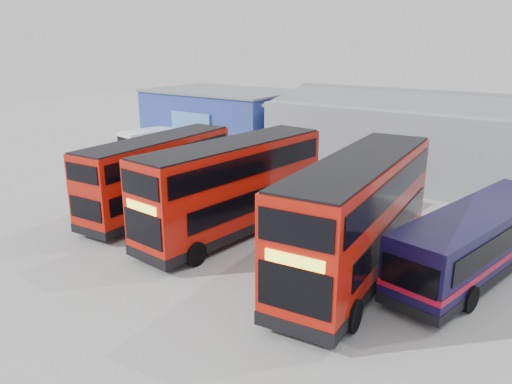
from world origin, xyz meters
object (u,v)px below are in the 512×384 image
at_px(maintenance_shed, 507,146).
at_px(double_decker_centre, 233,189).
at_px(office_block, 223,120).
at_px(panel_van, 152,142).
at_px(double_decker_right, 357,219).
at_px(single_decker_blue, 477,243).
at_px(double_decker_left, 158,176).

bearing_deg(maintenance_shed, double_decker_centre, -118.50).
xyz_separation_m(office_block, double_decker_centre, (12.72, -15.10, -0.28)).
xyz_separation_m(double_decker_centre, panel_van, (-15.59, 9.49, -1.04)).
relative_size(double_decker_right, single_decker_blue, 1.09).
bearing_deg(maintenance_shed, double_decker_right, -97.88).
bearing_deg(maintenance_shed, office_block, -174.79).
height_order(office_block, double_decker_left, office_block).
distance_m(maintenance_shed, panel_van, 26.05).
height_order(double_decker_right, panel_van, double_decker_right).
bearing_deg(single_decker_blue, panel_van, -4.07).
bearing_deg(double_decker_right, maintenance_shed, 77.04).
bearing_deg(double_decker_centre, double_decker_right, -1.51).
bearing_deg(panel_van, single_decker_blue, -5.59).
xyz_separation_m(double_decker_left, double_decker_centre, (5.18, -0.06, 0.20)).
distance_m(maintenance_shed, double_decker_centre, 19.46).
xyz_separation_m(double_decker_left, double_decker_right, (11.98, -0.85, 0.33)).
height_order(double_decker_centre, single_decker_blue, double_decker_centre).
xyz_separation_m(office_block, double_decker_right, (19.52, -15.89, -0.15)).
relative_size(office_block, double_decker_right, 1.05).
bearing_deg(double_decker_left, double_decker_right, 172.66).
relative_size(office_block, single_decker_blue, 1.14).
bearing_deg(double_decker_centre, maintenance_shed, 66.62).
xyz_separation_m(office_block, maintenance_shed, (22.00, 2.01, 0.02)).
relative_size(double_decker_left, panel_van, 1.86).
height_order(double_decker_centre, double_decker_right, double_decker_right).
bearing_deg(maintenance_shed, single_decker_blue, -84.24).
bearing_deg(panel_van, double_decker_right, -14.41).
distance_m(double_decker_left, single_decker_blue, 16.12).
distance_m(double_decker_left, double_decker_centre, 5.18).
bearing_deg(double_decker_right, panel_van, 150.28).
bearing_deg(office_block, double_decker_centre, -49.89).
xyz_separation_m(double_decker_centre, double_decker_right, (6.81, -0.79, 0.13)).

